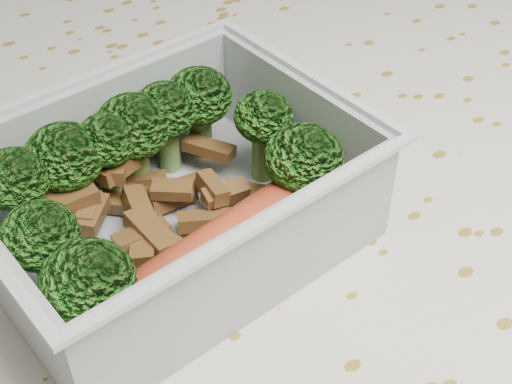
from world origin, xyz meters
TOP-DOWN VIEW (x-y plane):
  - dining_table at (0.00, 0.00)m, footprint 1.40×0.90m
  - tablecloth at (0.00, 0.00)m, footprint 1.46×0.96m
  - lunch_container at (-0.04, 0.03)m, footprint 0.21×0.17m
  - broccoli_florets at (-0.04, 0.05)m, footprint 0.18×0.14m
  - meat_pile at (-0.04, 0.04)m, footprint 0.12×0.08m
  - sausage at (-0.03, -0.01)m, footprint 0.16×0.05m

SIDE VIEW (x-z plane):
  - dining_table at x=0.00m, z-range 0.29..1.04m
  - tablecloth at x=0.00m, z-range 0.62..0.81m
  - meat_pile at x=-0.04m, z-range 0.76..0.79m
  - sausage at x=-0.03m, z-range 0.76..0.79m
  - lunch_container at x=-0.04m, z-range 0.75..0.81m
  - broccoli_florets at x=-0.04m, z-range 0.77..0.83m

